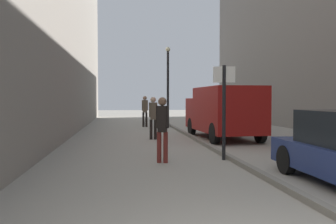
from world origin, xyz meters
The scene contains 8 objects.
ground_plane centered at (0.00, 12.00, 0.00)m, with size 80.00×80.00×0.00m, color gray.
kerb_strip centered at (1.58, 12.00, 0.06)m, with size 0.16×40.00×0.12m, color slate.
pedestrian_main_foreground centered at (-0.01, 18.87, 1.07)m, with size 0.37×0.24×1.86m.
pedestrian_mid_block centered at (-0.10, 12.10, 1.02)m, with size 0.35×0.23×1.76m.
pedestrian_far_crossing centered at (-0.34, 6.57, 1.00)m, with size 0.33×0.25×1.73m.
delivery_van centered at (2.85, 11.97, 1.18)m, with size 2.29×5.10×2.17m.
street_sign_post centered at (1.39, 6.80, 1.55)m, with size 0.58×0.20×2.60m.
lamp_post centered at (1.34, 18.49, 2.72)m, with size 0.28×0.28×4.76m.
Camera 1 is at (-1.40, -2.86, 1.68)m, focal length 38.74 mm.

